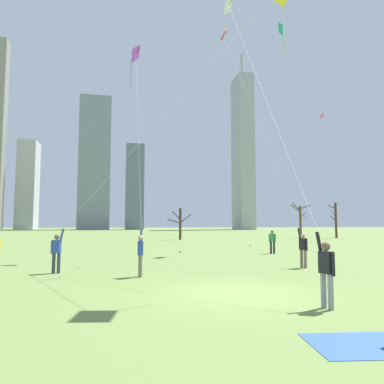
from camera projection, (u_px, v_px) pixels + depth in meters
The scene contains 15 objects.
ground_plane at pixel (235, 294), 10.81m from camera, with size 400.00×400.00×0.00m, color olive.
kite_flyer_far_back_yellow at pixel (99, 201), 14.91m from camera, with size 8.71×5.71×11.24m.
kite_flyer_midfield_left_white at pixel (292, 177), 11.19m from camera, with size 1.45×11.26×14.92m.
kite_flyer_midfield_center_purple at pixel (140, 215), 14.95m from camera, with size 0.47×4.00×11.11m.
kite_flyer_foreground_left_red at pixel (288, 208), 18.15m from camera, with size 2.47×6.50×14.71m.
bystander_watching_nearby at pixel (272, 241), 25.46m from camera, with size 0.40×0.38×1.62m.
distant_kite_high_overhead_teal at pixel (278, 47), 31.13m from camera, with size 1.43×5.48×19.13m.
distant_kite_low_near_trees_pink at pixel (321, 130), 45.85m from camera, with size 5.11×4.70×16.25m.
bare_tree_far_right_edge at pixel (300, 219), 55.33m from camera, with size 3.32×1.68×5.32m.
bare_tree_center at pixel (180, 223), 47.86m from camera, with size 3.02×2.41×4.15m.
bare_tree_leftmost at pixel (336, 219), 53.00m from camera, with size 2.07×1.58×5.36m.
skyline_squat_block at pixel (28, 185), 137.66m from camera, with size 6.53×10.25×33.25m.
skyline_tall_tower at pixel (95, 164), 135.07m from camera, with size 11.21×11.27×48.66m.
skyline_short_annex at pixel (243, 152), 135.42m from camera, with size 5.51×10.78×66.37m.
skyline_mid_tower_left at pixel (135, 187), 134.70m from camera, with size 6.37×9.01×31.17m.
Camera 1 is at (-3.59, -10.51, 2.07)m, focal length 34.13 mm.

